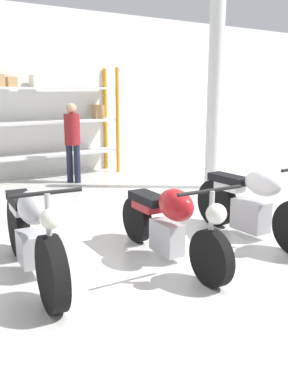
{
  "coord_description": "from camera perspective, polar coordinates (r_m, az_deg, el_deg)",
  "views": [
    {
      "loc": [
        -2.77,
        -3.62,
        1.87
      ],
      "look_at": [
        0.0,
        0.4,
        0.7
      ],
      "focal_mm": 40.0,
      "sensor_mm": 36.0,
      "label": 1
    }
  ],
  "objects": [
    {
      "name": "ground_plane",
      "position": [
        4.93,
        2.67,
        -8.84
      ],
      "size": [
        30.0,
        30.0,
        0.0
      ],
      "primitive_type": "plane",
      "color": "silver"
    },
    {
      "name": "shelving_rack",
      "position": [
        9.42,
        -13.57,
        9.49
      ],
      "size": [
        3.39,
        0.63,
        2.36
      ],
      "color": "orange",
      "rests_on": "ground_plane"
    },
    {
      "name": "motorcycle_red",
      "position": [
        4.73,
        3.45,
        -4.04
      ],
      "size": [
        0.74,
        2.04,
        0.96
      ],
      "rotation": [
        0.0,
        0.0,
        -1.65
      ],
      "color": "black",
      "rests_on": "ground_plane"
    },
    {
      "name": "back_wall",
      "position": [
        9.53,
        -18.08,
        12.39
      ],
      "size": [
        30.0,
        0.08,
        3.6
      ],
      "color": "white",
      "rests_on": "ground_plane"
    },
    {
      "name": "motorcycle_white",
      "position": [
        5.6,
        14.5,
        -1.61
      ],
      "size": [
        0.62,
        2.02,
        1.03
      ],
      "rotation": [
        0.0,
        0.0,
        -1.58
      ],
      "color": "black",
      "rests_on": "ground_plane"
    },
    {
      "name": "motorcycle_silver",
      "position": [
        4.42,
        -14.72,
        -5.46
      ],
      "size": [
        0.61,
        2.13,
        1.06
      ],
      "rotation": [
        0.0,
        0.0,
        -1.7
      ],
      "color": "black",
      "rests_on": "ground_plane"
    },
    {
      "name": "support_pillar",
      "position": [
        8.32,
        9.41,
        12.8
      ],
      "size": [
        0.28,
        0.28,
        3.6
      ],
      "color": "silver",
      "rests_on": "ground_plane"
    },
    {
      "name": "person_browsing",
      "position": [
        8.86,
        -9.53,
        7.28
      ],
      "size": [
        0.44,
        0.44,
        1.61
      ],
      "rotation": [
        0.0,
        0.0,
        3.69
      ],
      "color": "#1E2338",
      "rests_on": "ground_plane"
    }
  ]
}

